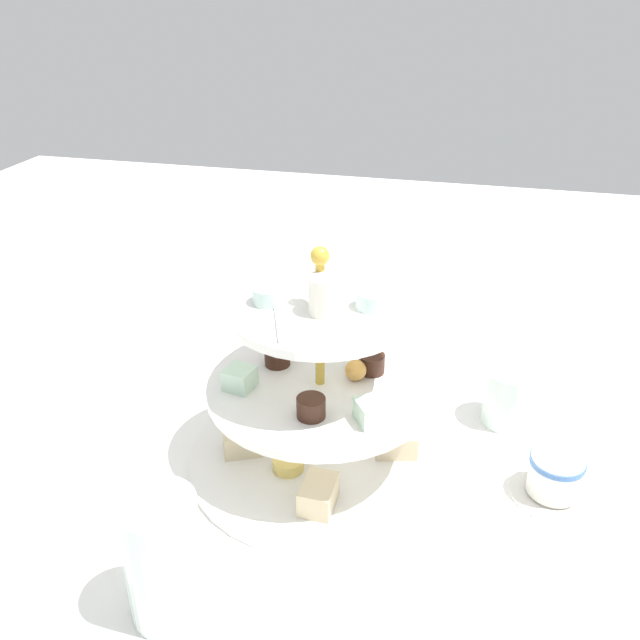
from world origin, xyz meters
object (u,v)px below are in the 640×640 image
object	(u,v)px
tiered_serving_stand	(320,403)
water_glass_short_left	(509,396)
water_glass_tall_right	(164,559)
teacup_with_saucer	(554,477)
butter_knife_left	(114,400)
water_glass_mid_back	(361,336)

from	to	relation	value
tiered_serving_stand	water_glass_short_left	world-z (taller)	tiered_serving_stand
tiered_serving_stand	water_glass_short_left	bearing A→B (deg)	121.19
tiered_serving_stand	water_glass_tall_right	world-z (taller)	tiered_serving_stand
water_glass_short_left	teacup_with_saucer	distance (m)	0.14
tiered_serving_stand	teacup_with_saucer	distance (m)	0.27
teacup_with_saucer	water_glass_short_left	bearing A→B (deg)	-159.42
tiered_serving_stand	water_glass_tall_right	distance (m)	0.25
water_glass_tall_right	butter_knife_left	world-z (taller)	water_glass_tall_right
teacup_with_saucer	butter_knife_left	xyz separation A→B (m)	(-0.05, -0.56, -0.02)
tiered_serving_stand	water_glass_mid_back	bearing A→B (deg)	178.41
tiered_serving_stand	water_glass_mid_back	xyz separation A→B (m)	(-0.22, 0.01, -0.03)
teacup_with_saucer	butter_knife_left	world-z (taller)	teacup_with_saucer
water_glass_tall_right	water_glass_mid_back	world-z (taller)	water_glass_tall_right
water_glass_tall_right	water_glass_short_left	distance (m)	0.47
tiered_serving_stand	butter_knife_left	world-z (taller)	tiered_serving_stand
teacup_with_saucer	butter_knife_left	distance (m)	0.56
water_glass_short_left	teacup_with_saucer	bearing A→B (deg)	20.58
tiered_serving_stand	teacup_with_saucer	xyz separation A→B (m)	(-0.00, 0.26, -0.05)
tiered_serving_stand	butter_knife_left	bearing A→B (deg)	-99.13
teacup_with_saucer	water_glass_mid_back	size ratio (longest dim) A/B	1.01
teacup_with_saucer	water_glass_mid_back	distance (m)	0.34
butter_knife_left	water_glass_mid_back	world-z (taller)	water_glass_mid_back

